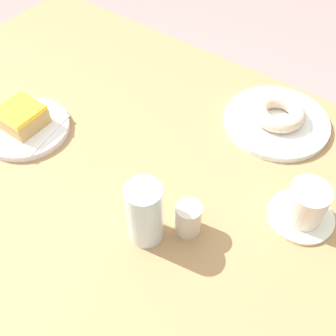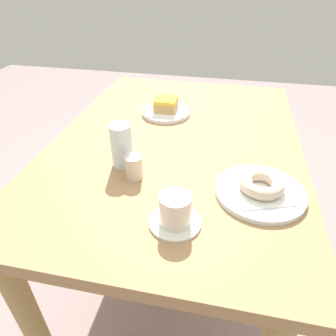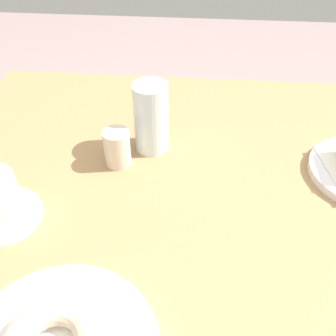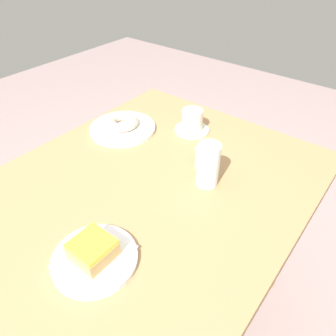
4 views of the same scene
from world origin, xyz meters
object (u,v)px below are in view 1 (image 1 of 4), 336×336
(plate_sugar_ring, at_px, (276,122))
(coffee_cup, at_px, (305,206))
(donut_sugar_ring, at_px, (279,113))
(water_glass, at_px, (145,213))
(plate_glazed_square, at_px, (26,128))
(sugar_jar, at_px, (188,219))
(donut_glazed_square, at_px, (22,117))

(plate_sugar_ring, height_order, coffee_cup, coffee_cup)
(plate_sugar_ring, relative_size, coffee_cup, 1.90)
(donut_sugar_ring, xyz_separation_m, water_glass, (-0.06, -0.40, 0.03))
(coffee_cup, bearing_deg, plate_glazed_square, -165.85)
(plate_sugar_ring, bearing_deg, donut_sugar_ring, 0.00)
(plate_sugar_ring, relative_size, water_glass, 1.78)
(water_glass, xyz_separation_m, coffee_cup, (0.21, 0.20, -0.03))
(donut_sugar_ring, bearing_deg, sugar_jar, -90.78)
(donut_glazed_square, relative_size, water_glass, 0.64)
(donut_sugar_ring, bearing_deg, donut_glazed_square, -141.57)
(plate_glazed_square, height_order, donut_glazed_square, donut_glazed_square)
(donut_sugar_ring, height_order, donut_glazed_square, donut_glazed_square)
(donut_glazed_square, xyz_separation_m, sugar_jar, (0.43, 0.00, -0.01))
(donut_sugar_ring, bearing_deg, coffee_cup, -52.96)
(donut_glazed_square, xyz_separation_m, water_glass, (0.38, -0.05, 0.02))
(plate_glazed_square, bearing_deg, donut_sugar_ring, 38.43)
(water_glass, distance_m, sugar_jar, 0.08)
(donut_sugar_ring, relative_size, sugar_jar, 1.68)
(water_glass, bearing_deg, coffee_cup, 43.37)
(plate_sugar_ring, bearing_deg, sugar_jar, -90.78)
(coffee_cup, distance_m, sugar_jar, 0.21)
(water_glass, bearing_deg, plate_glazed_square, 172.49)
(donut_sugar_ring, relative_size, water_glass, 0.87)
(donut_sugar_ring, bearing_deg, plate_glazed_square, -141.57)
(plate_sugar_ring, xyz_separation_m, donut_sugar_ring, (0.00, 0.00, 0.03))
(donut_glazed_square, bearing_deg, sugar_jar, 0.26)
(donut_glazed_square, height_order, sugar_jar, sugar_jar)
(water_glass, bearing_deg, donut_glazed_square, 172.49)
(donut_sugar_ring, height_order, sugar_jar, sugar_jar)
(water_glass, xyz_separation_m, sugar_jar, (0.05, 0.05, -0.03))
(donut_glazed_square, distance_m, water_glass, 0.38)
(donut_glazed_square, bearing_deg, coffee_cup, 14.15)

